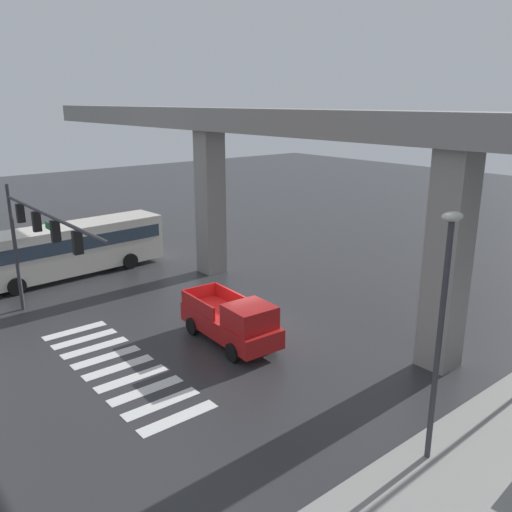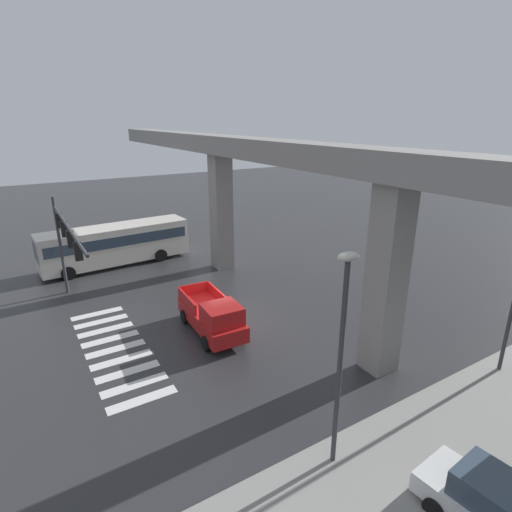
{
  "view_description": "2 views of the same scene",
  "coord_description": "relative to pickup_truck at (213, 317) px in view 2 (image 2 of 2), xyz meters",
  "views": [
    {
      "loc": [
        17.62,
        -13.52,
        9.88
      ],
      "look_at": [
        -0.17,
        1.07,
        3.15
      ],
      "focal_mm": 37.31,
      "sensor_mm": 36.0,
      "label": 1
    },
    {
      "loc": [
        18.3,
        -9.1,
        10.67
      ],
      "look_at": [
        0.43,
        1.79,
        3.54
      ],
      "focal_mm": 28.61,
      "sensor_mm": 36.0,
      "label": 2
    }
  ],
  "objects": [
    {
      "name": "sidewalk_east",
      "position": [
        10.78,
        3.22,
        -0.91
      ],
      "size": [
        4.0,
        36.0,
        0.15
      ],
      "primitive_type": "cube",
      "color": "gray",
      "rests_on": "ground"
    },
    {
      "name": "ground_plane",
      "position": [
        -1.14,
        1.22,
        -0.99
      ],
      "size": [
        120.0,
        120.0,
        0.0
      ],
      "primitive_type": "plane",
      "color": "#2D2D30"
    },
    {
      "name": "sedan_white",
      "position": [
        13.73,
        1.76,
        -0.14
      ],
      "size": [
        4.44,
        2.26,
        1.72
      ],
      "color": "silver",
      "rests_on": "ground"
    },
    {
      "name": "city_bus",
      "position": [
        -13.45,
        -1.64,
        0.73
      ],
      "size": [
        3.29,
        10.94,
        2.99
      ],
      "color": "beige",
      "rests_on": "ground"
    },
    {
      "name": "traffic_signal_mast",
      "position": [
        -6.02,
        -5.71,
        3.68
      ],
      "size": [
        10.89,
        0.32,
        6.2
      ],
      "color": "#38383D",
      "rests_on": "ground"
    },
    {
      "name": "pickup_truck",
      "position": [
        0.0,
        0.0,
        0.0
      ],
      "size": [
        5.19,
        2.28,
        2.08
      ],
      "color": "red",
      "rests_on": "ground"
    },
    {
      "name": "elevated_overpass",
      "position": [
        -1.14,
        4.99,
        7.11
      ],
      "size": [
        53.77,
        2.1,
        9.52
      ],
      "color": "gray",
      "rests_on": "ground"
    },
    {
      "name": "crosswalk_stripes",
      "position": [
        -1.14,
        -4.72,
        -0.98
      ],
      "size": [
        9.35,
        2.8,
        0.01
      ],
      "color": "silver",
      "rests_on": "ground"
    },
    {
      "name": "street_lamp_near_corner",
      "position": [
        9.58,
        -0.35,
        3.57
      ],
      "size": [
        0.44,
        0.7,
        7.24
      ],
      "color": "#38383D",
      "rests_on": "ground"
    }
  ]
}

